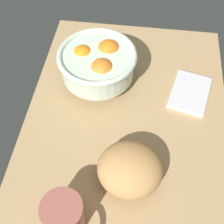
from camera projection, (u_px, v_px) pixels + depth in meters
The scene contains 5 objects.
ground_plane at pixel (126, 121), 81.47cm from camera, with size 77.70×55.22×3.00cm, color tan.
fruit_bowl at pixel (98, 63), 82.63cm from camera, with size 22.35×22.35×11.52cm.
bread_loaf at pixel (130, 169), 66.79cm from camera, with size 15.14×14.27×9.08cm, color tan.
napkin_folded at pixel (190, 93), 84.43cm from camera, with size 14.20×10.28×1.46cm, color silver.
mug at pixel (65, 216), 60.58cm from camera, with size 11.20×10.81×9.44cm.
Camera 1 is at (44.65, 1.76, 66.78)cm, focal length 46.89 mm.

